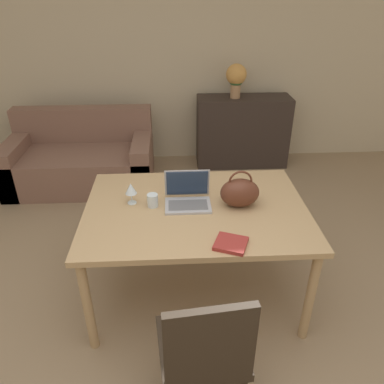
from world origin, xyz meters
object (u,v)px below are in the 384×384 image
Objects in this scene: couch at (82,160)px; drinking_glass at (153,200)px; wine_glass at (131,189)px; flower_vase at (236,77)px; laptop at (188,195)px; chair at (204,350)px; handbag at (240,192)px.

couch is 2.12m from drinking_glass.
couch is at bearing 116.39° from drinking_glass.
drinking_glass is 0.59× the size of wine_glass.
laptop is at bearing -106.99° from flower_vase.
laptop is 0.79× the size of flower_vase.
chair is at bearing -101.19° from flower_vase.
handbag is (0.74, -0.07, -0.01)m from wine_glass.
couch is 2.05m from flower_vase.
handbag is (0.35, -0.06, 0.04)m from laptop.
laptop is 0.39m from wine_glass.
couch is (-1.19, 2.82, -0.23)m from chair.
chair is 3.48× the size of handbag.
flower_vase reaches higher than couch.
chair is 1.06m from drinking_glass.
drinking_glass is at bearing -63.61° from couch.
chair is at bearing -88.04° from laptop.
wine_glass is 0.39× the size of flower_vase.
chair is 1.07m from handbag.
drinking_glass is 0.23× the size of flower_vase.
drinking_glass is at bearing 177.76° from handbag.
laptop is (-0.03, 1.02, 0.30)m from chair.
couch is 2.04m from wine_glass.
flower_vase reaches higher than chair.
laptop is 0.24m from drinking_glass.
couch is 5.17× the size of laptop.
chair reaches higher than drinking_glass.
couch is at bearing 113.15° from wine_glass.
wine_glass is (0.77, -1.79, 0.59)m from couch.
chair is 3.07m from couch.
flower_vase is (0.91, 2.23, 0.32)m from drinking_glass.
couch is 4.08× the size of flower_vase.
chair is at bearing -74.32° from drinking_glass.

